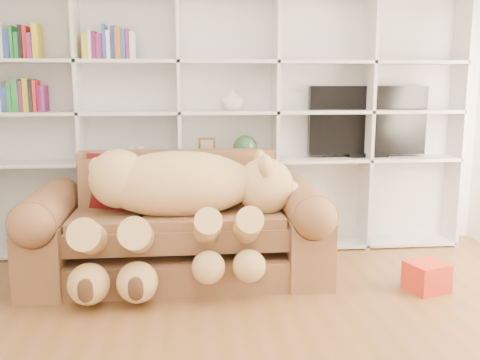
{
  "coord_description": "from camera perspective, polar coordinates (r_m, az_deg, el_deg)",
  "views": [
    {
      "loc": [
        -0.39,
        -2.59,
        1.57
      ],
      "look_at": [
        0.04,
        1.63,
        0.79
      ],
      "focal_mm": 40.0,
      "sensor_mm": 36.0,
      "label": 1
    }
  ],
  "objects": [
    {
      "name": "sofa",
      "position": [
        4.4,
        -6.59,
        -5.44
      ],
      "size": [
        2.36,
        1.02,
        0.99
      ],
      "color": "brown",
      "rests_on": "floor"
    },
    {
      "name": "picture_frame",
      "position": [
        4.94,
        -3.55,
        3.4
      ],
      "size": [
        0.16,
        0.04,
        0.19
      ],
      "primitive_type": "cube",
      "rotation": [
        0.0,
        0.0,
        -0.08
      ],
      "color": "#51381B",
      "rests_on": "bookshelf"
    },
    {
      "name": "figurine_short",
      "position": [
        4.96,
        -10.57,
        2.81
      ],
      "size": [
        0.08,
        0.08,
        0.13
      ],
      "primitive_type": "cylinder",
      "rotation": [
        0.0,
        0.0,
        0.07
      ],
      "color": "beige",
      "rests_on": "bookshelf"
    },
    {
      "name": "figurine_tall",
      "position": [
        4.96,
        -11.57,
        2.88
      ],
      "size": [
        0.09,
        0.09,
        0.15
      ],
      "primitive_type": "cylinder",
      "rotation": [
        0.0,
        0.0,
        -0.17
      ],
      "color": "beige",
      "rests_on": "bookshelf"
    },
    {
      "name": "teddy_bear",
      "position": [
        4.13,
        -6.44,
        -1.99
      ],
      "size": [
        1.76,
        0.97,
        1.02
      ],
      "rotation": [
        0.0,
        0.0,
        0.01
      ],
      "color": "tan",
      "rests_on": "sofa"
    },
    {
      "name": "throw_pillow",
      "position": [
        4.52,
        -13.27,
        -0.42
      ],
      "size": [
        0.54,
        0.45,
        0.5
      ],
      "primitive_type": "cube",
      "rotation": [
        -0.24,
        0.0,
        -0.45
      ],
      "color": "#5D1012",
      "rests_on": "sofa"
    },
    {
      "name": "gift_box",
      "position": [
        4.37,
        19.27,
        -9.71
      ],
      "size": [
        0.34,
        0.33,
        0.22
      ],
      "primitive_type": "cube",
      "rotation": [
        0.0,
        0.0,
        0.31
      ],
      "color": "red",
      "rests_on": "floor"
    },
    {
      "name": "shelf_vase",
      "position": [
        4.92,
        -0.79,
        8.61
      ],
      "size": [
        0.24,
        0.24,
        0.2
      ],
      "primitive_type": "imported",
      "rotation": [
        0.0,
        0.0,
        0.29
      ],
      "color": "beige",
      "rests_on": "bookshelf"
    },
    {
      "name": "bookshelf",
      "position": [
        4.96,
        -4.14,
        7.31
      ],
      "size": [
        4.43,
        0.35,
        2.4
      ],
      "color": "silver",
      "rests_on": "floor"
    },
    {
      "name": "tv",
      "position": [
        5.25,
        13.44,
        6.04
      ],
      "size": [
        1.14,
        0.18,
        0.67
      ],
      "color": "black",
      "rests_on": "bookshelf"
    },
    {
      "name": "green_vase",
      "position": [
        4.96,
        0.56,
        3.51
      ],
      "size": [
        0.22,
        0.22,
        0.22
      ],
      "primitive_type": "sphere",
      "color": "#2A522D",
      "rests_on": "bookshelf"
    },
    {
      "name": "snow_globe",
      "position": [
        4.95,
        -9.47,
        2.71
      ],
      "size": [
        0.1,
        0.1,
        0.1
      ],
      "primitive_type": "sphere",
      "color": "silver",
      "rests_on": "bookshelf"
    },
    {
      "name": "wall_back",
      "position": [
        5.11,
        -1.48,
        7.92
      ],
      "size": [
        5.0,
        0.02,
        2.7
      ],
      "primitive_type": "cube",
      "color": "white",
      "rests_on": "floor"
    }
  ]
}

